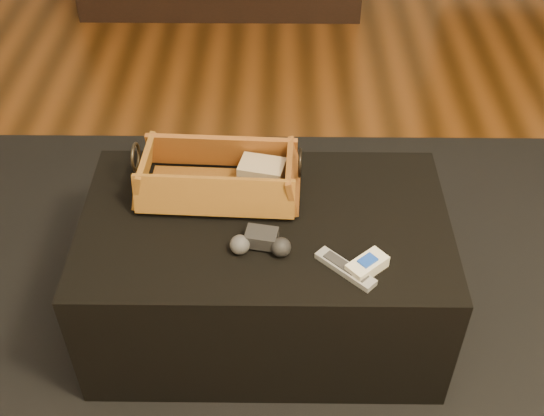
{
  "coord_description": "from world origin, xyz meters",
  "views": [
    {
      "loc": [
        -0.05,
        -1.02,
        1.69
      ],
      "look_at": [
        -0.06,
        0.3,
        0.49
      ],
      "focal_mm": 45.0,
      "sensor_mm": 36.0,
      "label": 1
    }
  ],
  "objects_px": {
    "wicker_basket": "(219,178)",
    "cream_gadget": "(367,265)",
    "ottoman": "(265,272)",
    "tv_remote": "(210,189)",
    "silver_remote": "(345,269)",
    "game_controller": "(261,243)"
  },
  "relations": [
    {
      "from": "tv_remote",
      "to": "silver_remote",
      "type": "bearing_deg",
      "value": -41.3
    },
    {
      "from": "game_controller",
      "to": "cream_gadget",
      "type": "bearing_deg",
      "value": -14.63
    },
    {
      "from": "tv_remote",
      "to": "cream_gadget",
      "type": "height_order",
      "value": "tv_remote"
    },
    {
      "from": "wicker_basket",
      "to": "game_controller",
      "type": "xyz_separation_m",
      "value": [
        0.12,
        -0.22,
        -0.03
      ]
    },
    {
      "from": "ottoman",
      "to": "silver_remote",
      "type": "relative_size",
      "value": 6.64
    },
    {
      "from": "ottoman",
      "to": "tv_remote",
      "type": "relative_size",
      "value": 4.22
    },
    {
      "from": "tv_remote",
      "to": "game_controller",
      "type": "xyz_separation_m",
      "value": [
        0.14,
        -0.21,
        -0.0
      ]
    },
    {
      "from": "ottoman",
      "to": "tv_remote",
      "type": "height_order",
      "value": "tv_remote"
    },
    {
      "from": "ottoman",
      "to": "wicker_basket",
      "type": "relative_size",
      "value": 2.17
    },
    {
      "from": "wicker_basket",
      "to": "ottoman",
      "type": "bearing_deg",
      "value": -40.16
    },
    {
      "from": "wicker_basket",
      "to": "cream_gadget",
      "type": "xyz_separation_m",
      "value": [
        0.39,
        -0.29,
        -0.04
      ]
    },
    {
      "from": "game_controller",
      "to": "silver_remote",
      "type": "bearing_deg",
      "value": -18.89
    },
    {
      "from": "ottoman",
      "to": "silver_remote",
      "type": "bearing_deg",
      "value": -42.35
    },
    {
      "from": "tv_remote",
      "to": "wicker_basket",
      "type": "bearing_deg",
      "value": 30.87
    },
    {
      "from": "wicker_basket",
      "to": "cream_gadget",
      "type": "relative_size",
      "value": 4.02
    },
    {
      "from": "wicker_basket",
      "to": "cream_gadget",
      "type": "distance_m",
      "value": 0.49
    },
    {
      "from": "wicker_basket",
      "to": "tv_remote",
      "type": "bearing_deg",
      "value": -145.9
    },
    {
      "from": "tv_remote",
      "to": "wicker_basket",
      "type": "distance_m",
      "value": 0.04
    },
    {
      "from": "tv_remote",
      "to": "game_controller",
      "type": "bearing_deg",
      "value": -58.22
    },
    {
      "from": "cream_gadget",
      "to": "wicker_basket",
      "type": "bearing_deg",
      "value": 142.94
    },
    {
      "from": "tv_remote",
      "to": "cream_gadget",
      "type": "distance_m",
      "value": 0.49
    },
    {
      "from": "cream_gadget",
      "to": "game_controller",
      "type": "bearing_deg",
      "value": 165.37
    }
  ]
}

